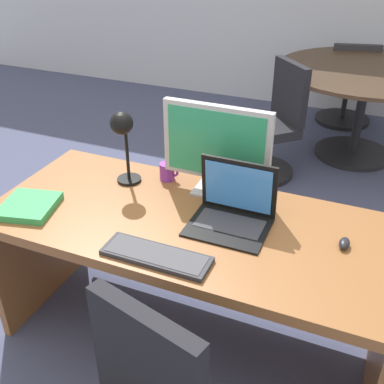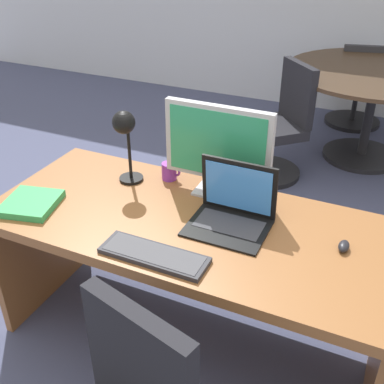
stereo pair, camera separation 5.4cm
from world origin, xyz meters
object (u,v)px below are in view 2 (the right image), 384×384
Objects in this scene: book at (31,203)px; meeting_chair_far at (358,92)px; meeting_chair_near at (276,132)px; keyboard at (154,255)px; desk_lamp at (125,132)px; coffee_mug at (170,171)px; mouse at (344,246)px; monitor at (218,146)px; laptop at (234,205)px; desk at (192,248)px; meeting_table at (374,92)px.

book is 0.34× the size of meeting_chair_far.
meeting_chair_near is 1.43m from meeting_chair_far.
meeting_chair_far is (0.45, 1.36, -0.02)m from meeting_chair_near.
desk_lamp is (-0.40, 0.48, 0.26)m from keyboard.
mouse is at bearing -14.45° from coffee_mug.
coffee_mug is 1.71m from meeting_chair_near.
keyboard is 1.16× the size of desk_lamp.
desk_lamp is at bearing 130.26° from keyboard.
meeting_chair_near reaches higher than coffee_mug.
mouse is (0.63, -0.21, -0.23)m from monitor.
meeting_chair_near is at bearing 99.20° from laptop.
meeting_chair_near is at bearing 93.65° from desk.
keyboard is 0.51× the size of meeting_chair_far.
laptop reaches higher than meeting_table.
meeting_chair_far reaches higher than meeting_table.
keyboard is 0.70m from book.
desk_lamp is at bearing -99.39° from meeting_chair_near.
mouse is at bearing 11.13° from book.
keyboard is 4.35× the size of coffee_mug.
desk is 0.39m from keyboard.
monitor is 0.34× the size of meeting_table.
laptop is at bearing 17.58° from book.
desk is at bearing 88.26° from keyboard.
monitor reaches higher than meeting_chair_far.
meeting_chair_near is (-0.30, 1.87, -0.46)m from laptop.
meeting_chair_near is (0.58, 2.15, -0.39)m from book.
meeting_chair_far is (0.74, 3.12, -0.67)m from desk_lamp.
coffee_mug is 2.39m from meeting_table.
coffee_mug reaches higher than meeting_table.
monitor is at bearing 11.71° from desk_lamp.
keyboard is at bearing -117.22° from laptop.
keyboard is 0.68m from desk_lamp.
laptop reaches higher than keyboard.
monitor is 1.18× the size of keyboard.
keyboard is 0.47× the size of meeting_chair_near.
mouse is 1.10m from desk_lamp.
monitor is 0.30m from laptop.
meeting_chair_near reaches higher than desk.
book is (-0.88, -0.28, -0.06)m from laptop.
meeting_table reaches higher than desk.
coffee_mug is at bearing 152.66° from laptop.
desk_lamp reaches higher than coffee_mug.
monitor is 0.89m from book.
laptop is at bearing -92.67° from meeting_chair_far.
meeting_table is 0.81m from meeting_chair_far.
mouse is 2.50m from meeting_table.
meeting_chair_near is (0.29, 1.76, -0.65)m from desk_lamp.
book is 3.68m from meeting_chair_far.
desk_lamp is at bearing -111.38° from meeting_table.
desk_lamp is (-0.59, 0.10, 0.19)m from laptop.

